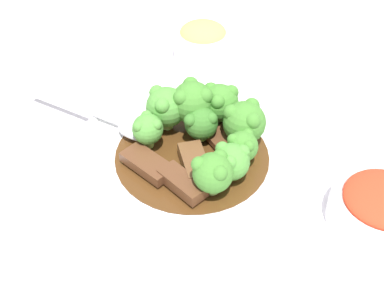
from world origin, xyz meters
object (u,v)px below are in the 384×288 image
at_px(beef_strip_1, 194,163).
at_px(broccoli_floret_3, 201,123).
at_px(broccoli_floret_5, 244,121).
at_px(broccoli_floret_7, 220,102).
at_px(main_plate, 192,158).
at_px(side_bowl_appetizer, 203,41).
at_px(beef_strip_3, 147,164).
at_px(serving_spoon, 127,125).
at_px(side_bowl_kimchi, 382,207).
at_px(beef_strip_2, 221,134).
at_px(broccoli_floret_0, 192,101).
at_px(broccoli_floret_4, 231,161).
at_px(broccoli_floret_6, 148,128).
at_px(broccoli_floret_8, 242,146).
at_px(broccoli_floret_2, 213,172).
at_px(broccoli_floret_1, 166,106).
at_px(beef_strip_0, 183,183).

bearing_deg(beef_strip_1, broccoli_floret_3, -16.86).
relative_size(broccoli_floret_5, broccoli_floret_7, 1.01).
height_order(main_plate, side_bowl_appetizer, side_bowl_appetizer).
xyz_separation_m(beef_strip_1, beef_strip_3, (0.01, 0.05, -0.00)).
relative_size(serving_spoon, side_bowl_kimchi, 1.61).
xyz_separation_m(beef_strip_1, side_bowl_kimchi, (-0.09, -0.20, -0.00)).
height_order(beef_strip_2, broccoli_floret_0, broccoli_floret_0).
height_order(broccoli_floret_4, broccoli_floret_5, broccoli_floret_5).
distance_m(broccoli_floret_0, broccoli_floret_7, 0.04).
xyz_separation_m(beef_strip_1, side_bowl_appetizer, (0.26, -0.05, 0.00)).
bearing_deg(beef_strip_3, main_plate, -71.38).
xyz_separation_m(broccoli_floret_6, broccoli_floret_8, (-0.04, -0.11, -0.00)).
relative_size(broccoli_floret_3, broccoli_floret_7, 0.81).
xyz_separation_m(broccoli_floret_0, broccoli_floret_3, (-0.03, -0.01, -0.01)).
bearing_deg(broccoli_floret_8, broccoli_floret_0, 33.98).
relative_size(broccoli_floret_4, side_bowl_appetizer, 0.50).
distance_m(broccoli_floret_5, broccoli_floret_8, 0.04).
bearing_deg(broccoli_floret_2, beef_strip_3, 56.96).
relative_size(broccoli_floret_7, broccoli_floret_8, 1.29).
xyz_separation_m(beef_strip_1, broccoli_floret_1, (0.08, 0.02, 0.02)).
xyz_separation_m(serving_spoon, side_bowl_appetizer, (0.18, -0.12, 0.00)).
height_order(side_bowl_kimchi, side_bowl_appetizer, side_bowl_appetizer).
bearing_deg(broccoli_floret_0, broccoli_floret_2, -175.73).
bearing_deg(beef_strip_0, broccoli_floret_7, -28.23).
xyz_separation_m(broccoli_floret_0, broccoli_floret_6, (-0.03, 0.06, -0.01)).
distance_m(broccoli_floret_4, side_bowl_kimchi, 0.17).
bearing_deg(beef_strip_3, broccoli_floret_4, -105.61).
xyz_separation_m(broccoli_floret_0, broccoli_floret_8, (-0.07, -0.05, -0.01)).
height_order(broccoli_floret_1, broccoli_floret_8, broccoli_floret_1).
height_order(main_plate, beef_strip_3, beef_strip_3).
relative_size(broccoli_floret_0, broccoli_floret_7, 1.14).
distance_m(broccoli_floret_3, side_bowl_appetizer, 0.21).
height_order(main_plate, broccoli_floret_3, broccoli_floret_3).
xyz_separation_m(beef_strip_0, side_bowl_kimchi, (-0.06, -0.21, -0.00)).
height_order(broccoli_floret_8, serving_spoon, broccoli_floret_8).
xyz_separation_m(broccoli_floret_1, broccoli_floret_3, (-0.03, -0.04, -0.01)).
height_order(broccoli_floret_0, broccoli_floret_2, broccoli_floret_0).
relative_size(main_plate, broccoli_floret_3, 6.73).
distance_m(beef_strip_1, broccoli_floret_7, 0.09).
bearing_deg(broccoli_floret_0, beef_strip_0, 167.50).
distance_m(beef_strip_3, broccoli_floret_3, 0.08).
height_order(broccoli_floret_6, side_bowl_appetizer, broccoli_floret_6).
bearing_deg(side_bowl_appetizer, broccoli_floret_8, -177.45).
distance_m(beef_strip_0, broccoli_floret_3, 0.09).
height_order(main_plate, broccoli_floret_2, broccoli_floret_2).
bearing_deg(broccoli_floret_6, broccoli_floret_7, -69.71).
bearing_deg(beef_strip_1, broccoli_floret_5, -58.91).
relative_size(beef_strip_0, serving_spoon, 0.35).
height_order(main_plate, beef_strip_0, beef_strip_0).
distance_m(main_plate, beef_strip_1, 0.03).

